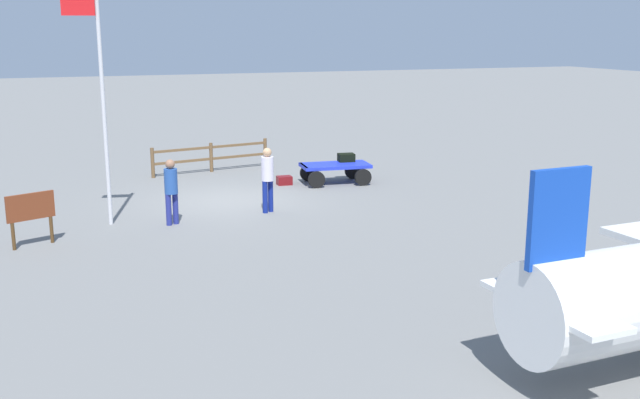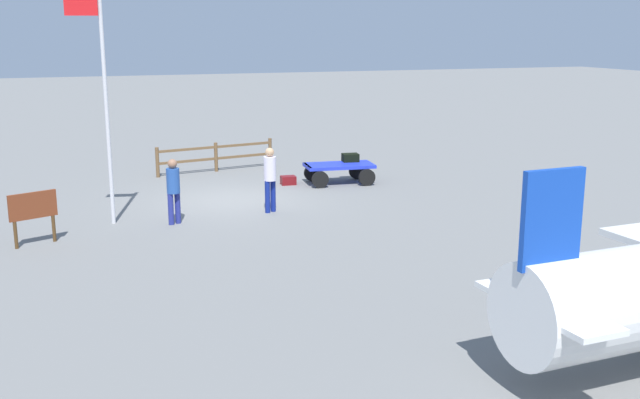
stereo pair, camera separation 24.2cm
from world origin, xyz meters
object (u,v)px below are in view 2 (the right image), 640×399
(suitcase_tan, at_px, (350,158))
(worker_trailing, at_px, (173,187))
(luggage_cart, at_px, (338,169))
(signboard, at_px, (33,210))
(flagpole, at_px, (102,90))
(worker_lead, at_px, (270,175))
(suitcase_navy, at_px, (288,180))

(suitcase_tan, xyz_separation_m, worker_trailing, (6.20, 3.59, 0.21))
(luggage_cart, bearing_deg, signboard, 24.76)
(flagpole, bearing_deg, luggage_cart, -159.25)
(luggage_cart, relative_size, flagpole, 0.39)
(worker_lead, bearing_deg, worker_trailing, 8.42)
(suitcase_tan, height_order, worker_trailing, worker_trailing)
(suitcase_tan, distance_m, worker_lead, 4.82)
(suitcase_tan, xyz_separation_m, worker_lead, (3.59, 3.21, 0.26))
(suitcase_navy, distance_m, signboard, 8.66)
(luggage_cart, bearing_deg, suitcase_navy, -12.85)
(suitcase_tan, height_order, flagpole, flagpole)
(suitcase_navy, relative_size, worker_lead, 0.27)
(luggage_cart, xyz_separation_m, flagpole, (7.20, 2.73, 2.88))
(flagpole, distance_m, signboard, 3.37)
(suitcase_navy, bearing_deg, signboard, 31.23)
(worker_lead, relative_size, signboard, 1.42)
(luggage_cart, distance_m, flagpole, 8.22)
(suitcase_tan, bearing_deg, suitcase_navy, -1.97)
(suitcase_navy, relative_size, flagpole, 0.08)
(worker_lead, xyz_separation_m, signboard, (5.87, 1.20, -0.19))
(flagpole, bearing_deg, suitcase_navy, -151.36)
(worker_lead, relative_size, worker_trailing, 1.05)
(signboard, bearing_deg, suitcase_tan, -155.01)
(suitcase_navy, distance_m, worker_lead, 3.72)
(suitcase_navy, height_order, flagpole, flagpole)
(luggage_cart, relative_size, signboard, 1.84)
(worker_trailing, bearing_deg, luggage_cart, -149.77)
(worker_lead, xyz_separation_m, worker_trailing, (2.61, 0.39, -0.05))
(luggage_cart, bearing_deg, worker_lead, 43.57)
(suitcase_navy, distance_m, worker_trailing, 5.58)
(suitcase_tan, bearing_deg, flagpole, 21.33)
(worker_lead, bearing_deg, suitcase_tan, -138.21)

